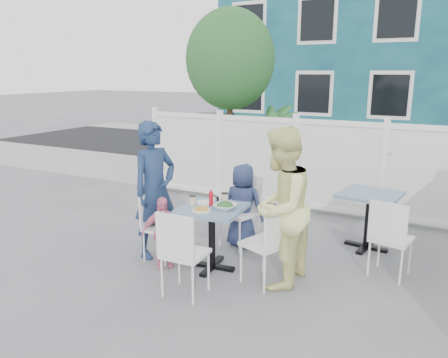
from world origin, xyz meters
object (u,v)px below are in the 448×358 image
at_px(boy, 243,206).
at_px(chair_back, 244,205).
at_px(man, 155,190).
at_px(main_table, 212,221).
at_px(chair_near, 181,248).
at_px(utility_cabinet, 214,147).
at_px(toddler, 162,232).
at_px(woman, 280,208).
at_px(chair_left, 156,221).
at_px(chair_right, 270,238).
at_px(spare_table, 369,206).

bearing_deg(boy, chair_back, -101.99).
xyz_separation_m(chair_back, man, (-0.88, -0.82, 0.31)).
xyz_separation_m(main_table, chair_near, (0.06, -0.78, -0.05)).
xyz_separation_m(utility_cabinet, chair_back, (2.37, -3.47, -0.11)).
relative_size(boy, toddler, 1.29).
distance_m(main_table, chair_back, 0.85).
bearing_deg(woman, chair_left, -85.20).
bearing_deg(toddler, main_table, -25.85).
distance_m(man, boy, 1.22).
bearing_deg(utility_cabinet, boy, -65.27).
height_order(chair_right, boy, boy).
relative_size(chair_left, boy, 0.74).
height_order(main_table, chair_back, chair_back).
distance_m(chair_left, man, 0.40).
xyz_separation_m(utility_cabinet, chair_right, (3.13, -4.40, -0.12)).
height_order(chair_left, chair_back, chair_back).
height_order(utility_cabinet, woman, woman).
distance_m(chair_back, man, 1.24).
xyz_separation_m(chair_back, woman, (0.83, -0.85, 0.32)).
relative_size(spare_table, toddler, 0.93).
xyz_separation_m(spare_table, chair_near, (-1.52, -2.31, -0.05)).
bearing_deg(chair_back, man, 62.11).
bearing_deg(chair_near, chair_right, 41.17).
distance_m(chair_right, boy, 1.19).
xyz_separation_m(utility_cabinet, chair_left, (1.56, -4.38, -0.19)).
xyz_separation_m(main_table, woman, (0.86, 0.00, 0.29)).
relative_size(chair_left, man, 0.49).
distance_m(chair_left, chair_near, 1.11).
bearing_deg(chair_left, chair_near, 49.28).
relative_size(chair_back, toddler, 1.10).
distance_m(utility_cabinet, man, 4.54).
bearing_deg(main_table, chair_right, -6.44).
distance_m(chair_back, toddler, 1.25).
bearing_deg(woman, main_table, -87.43).
relative_size(chair_right, man, 0.55).
relative_size(spare_table, chair_right, 0.86).
distance_m(chair_right, man, 1.68).
bearing_deg(chair_back, boy, 99.00).
bearing_deg(spare_table, chair_right, -115.97).
relative_size(chair_left, chair_right, 0.88).
bearing_deg(chair_left, main_table, 94.38).
bearing_deg(spare_table, chair_left, -146.04).
xyz_separation_m(chair_left, woman, (1.64, 0.06, 0.40)).
xyz_separation_m(chair_back, toddler, (-0.58, -1.10, -0.13)).
xyz_separation_m(utility_cabinet, chair_near, (2.40, -5.10, -0.13)).
distance_m(chair_right, toddler, 1.36).
bearing_deg(main_table, chair_back, 87.98).
bearing_deg(chair_near, utility_cabinet, 112.92).
xyz_separation_m(chair_right, toddler, (-1.35, -0.16, -0.12)).
bearing_deg(woman, chair_back, -132.95).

